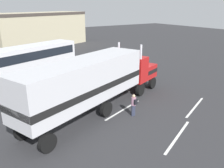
# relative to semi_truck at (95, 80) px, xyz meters

# --- Properties ---
(ground_plane) EXTENTS (120.00, 120.00, 0.00)m
(ground_plane) POSITION_rel_semi_truck_xyz_m (5.34, 2.62, -2.52)
(ground_plane) COLOR #2D2D30
(lane_stripe_near) EXTENTS (4.21, 1.61, 0.01)m
(lane_stripe_near) POSITION_rel_semi_truck_xyz_m (1.93, -0.88, -2.52)
(lane_stripe_near) COLOR silver
(lane_stripe_near) RESTS_ON ground_plane
(lane_stripe_mid) EXTENTS (4.13, 1.83, 0.01)m
(lane_stripe_mid) POSITION_rel_semi_truck_xyz_m (6.91, -3.57, -2.52)
(lane_stripe_mid) COLOR silver
(lane_stripe_mid) RESTS_ON ground_plane
(lane_stripe_far) EXTENTS (4.09, 1.92, 0.01)m
(lane_stripe_far) POSITION_rel_semi_truck_xyz_m (2.47, -5.77, -2.52)
(lane_stripe_far) COLOR silver
(lane_stripe_far) RESTS_ON ground_plane
(semi_truck) EXTENTS (14.09, 7.46, 4.50)m
(semi_truck) POSITION_rel_semi_truck_xyz_m (0.00, 0.00, 0.00)
(semi_truck) COLOR #B21919
(semi_truck) RESTS_ON ground_plane
(person_bystander) EXTENTS (0.34, 0.46, 1.63)m
(person_bystander) POSITION_rel_semi_truck_xyz_m (1.96, -2.08, -1.63)
(person_bystander) COLOR #2D3347
(person_bystander) RESTS_ON ground_plane
(parked_bus) EXTENTS (11.18, 6.33, 3.40)m
(parked_bus) POSITION_rel_semi_truck_xyz_m (-1.32, 11.84, -0.46)
(parked_bus) COLOR silver
(parked_bus) RESTS_ON ground_plane
(building_backdrop) EXTENTS (19.81, 12.45, 6.24)m
(building_backdrop) POSITION_rel_semi_truck_xyz_m (5.59, 30.81, 0.81)
(building_backdrop) COLOR #B7AD8C
(building_backdrop) RESTS_ON ground_plane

